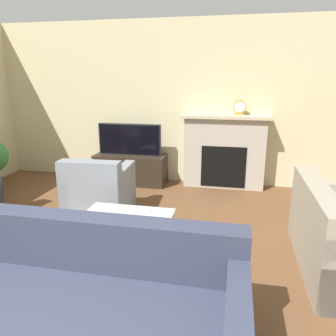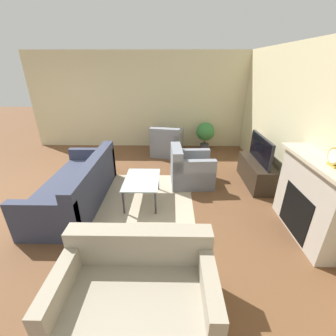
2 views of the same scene
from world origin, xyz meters
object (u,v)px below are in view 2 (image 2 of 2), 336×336
(couch_sectional, at_px, (78,188))
(couch_loveseat, at_px, (138,292))
(armchair_accent, at_px, (190,171))
(potted_plant, at_px, (205,133))
(tv, at_px, (261,149))
(coffee_table, at_px, (142,181))
(mantel_clock, at_px, (336,157))
(armchair_by_window, at_px, (167,144))

(couch_sectional, height_order, couch_loveseat, same)
(armchair_accent, distance_m, potted_plant, 2.17)
(tv, relative_size, couch_sectional, 0.48)
(tv, bearing_deg, coffee_table, -72.85)
(couch_sectional, bearing_deg, couch_loveseat, 33.92)
(potted_plant, relative_size, mantel_clock, 3.45)
(armchair_by_window, height_order, armchair_accent, same)
(couch_sectional, bearing_deg, coffee_table, 92.12)
(armchair_accent, height_order, potted_plant, potted_plant)
(armchair_by_window, distance_m, mantel_clock, 4.21)
(coffee_table, bearing_deg, tv, 107.15)
(armchair_accent, relative_size, potted_plant, 1.08)
(couch_loveseat, bearing_deg, armchair_by_window, 87.50)
(couch_loveseat, distance_m, coffee_table, 2.12)
(armchair_accent, xyz_separation_m, mantel_clock, (1.75, 1.58, 1.03))
(couch_loveseat, bearing_deg, potted_plant, 75.03)
(couch_sectional, bearing_deg, potted_plant, 136.24)
(couch_sectional, height_order, armchair_accent, same)
(couch_sectional, bearing_deg, mantel_clock, 74.53)
(coffee_table, height_order, potted_plant, potted_plant)
(tv, relative_size, couch_loveseat, 0.73)
(armchair_accent, bearing_deg, armchair_by_window, 12.77)
(tv, bearing_deg, couch_sectional, -77.71)
(tv, height_order, couch_sectional, tv)
(tv, relative_size, armchair_by_window, 1.05)
(armchair_accent, relative_size, coffee_table, 0.99)
(armchair_accent, bearing_deg, mantel_clock, -141.38)
(coffee_table, xyz_separation_m, potted_plant, (-2.76, 1.51, 0.13))
(mantel_clock, bearing_deg, coffee_table, -112.99)
(tv, height_order, armchair_by_window, tv)
(tv, xyz_separation_m, couch_loveseat, (2.83, -2.14, -0.48))
(couch_sectional, xyz_separation_m, armchair_accent, (-0.73, 2.10, 0.01))
(couch_loveseat, height_order, armchair_accent, same)
(potted_plant, bearing_deg, couch_sectional, -43.76)
(couch_loveseat, xyz_separation_m, coffee_table, (-2.10, -0.21, 0.11))
(armchair_by_window, relative_size, mantel_clock, 4.27)
(armchair_accent, xyz_separation_m, potted_plant, (-2.08, 0.59, 0.23))
(potted_plant, height_order, mantel_clock, mantel_clock)
(tv, distance_m, couch_loveseat, 3.58)
(armchair_accent, distance_m, coffee_table, 1.15)
(coffee_table, bearing_deg, couch_sectional, -87.88)
(tv, height_order, potted_plant, tv)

